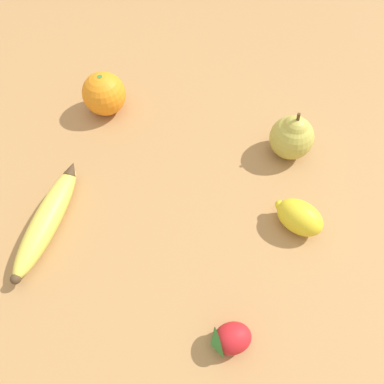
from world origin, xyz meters
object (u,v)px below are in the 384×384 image
banana (47,219)px  lemon (299,217)px  orange (104,94)px  pear (292,136)px  strawberry (230,339)px

banana → lemon: bearing=-75.9°
orange → lemon: orange is taller
pear → lemon: bearing=24.1°
banana → pear: bearing=-55.2°
orange → strawberry: orange is taller
strawberry → lemon: lemon is taller
banana → lemon: size_ratio=2.53×
banana → pear: (-0.30, 0.28, 0.02)m
banana → pear: size_ratio=2.24×
strawberry → lemon: size_ratio=0.80×
orange → pear: (-0.05, 0.34, 0.00)m
orange → pear: bearing=99.2°
pear → strawberry: bearing=6.0°
banana → lemon: (-0.17, 0.33, 0.01)m
pear → strawberry: pear is taller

